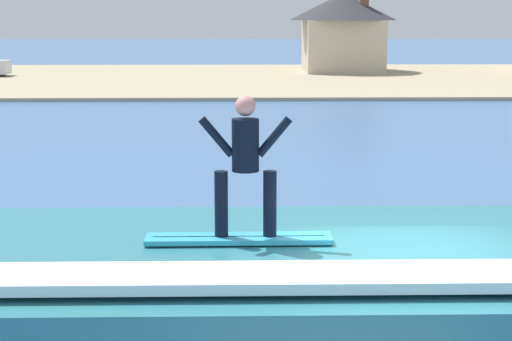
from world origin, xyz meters
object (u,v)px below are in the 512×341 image
object	(u,v)px
wave_crest	(261,304)
house_small_cottage	(343,28)
surfer	(245,159)
surfboard	(239,239)

from	to	relation	value
wave_crest	house_small_cottage	size ratio (longest dim) A/B	1.29
wave_crest	surfer	distance (m)	1.90
wave_crest	house_small_cottage	world-z (taller)	house_small_cottage
wave_crest	surfboard	bearing A→B (deg)	-139.13
surfboard	house_small_cottage	xyz separation A→B (m)	(7.46, 50.80, 1.54)
surfer	house_small_cottage	world-z (taller)	house_small_cottage
wave_crest	house_small_cottage	distance (m)	51.13
surfboard	house_small_cottage	distance (m)	51.37
wave_crest	surfer	world-z (taller)	surfer
surfboard	surfer	size ratio (longest dim) A/B	1.33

